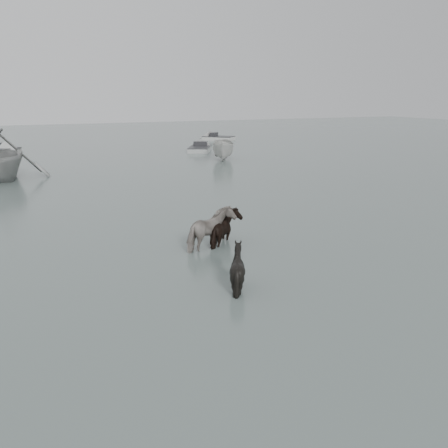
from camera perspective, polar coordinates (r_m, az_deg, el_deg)
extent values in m
plane|color=#4C5B58|center=(13.86, 1.32, -4.86)|extent=(140.00, 140.00, 0.00)
imported|color=black|center=(15.28, -1.57, -0.10)|extent=(1.91, 1.53, 1.47)
imported|color=black|center=(15.79, 0.33, 0.25)|extent=(1.57, 1.69, 1.39)
imported|color=black|center=(12.22, 1.54, -4.38)|extent=(1.47, 1.39, 1.29)
imported|color=gray|center=(30.24, -24.06, 7.47)|extent=(5.50, 6.18, 2.97)
imported|color=beige|center=(36.15, -0.06, 8.60)|extent=(3.16, 4.32, 1.57)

